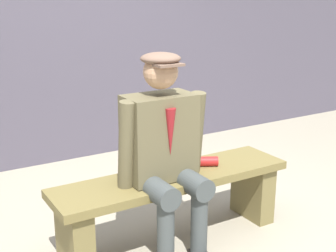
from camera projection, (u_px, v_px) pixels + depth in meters
The scene contains 5 objects.
ground_plane at pixel (173, 240), 3.29m from camera, with size 30.00×30.00×0.00m, color gray.
bench at pixel (173, 196), 3.19m from camera, with size 1.69×0.43×0.50m.
seated_man at pixel (164, 145), 2.98m from camera, with size 0.62×0.60×1.34m.
rolled_magazine at pixel (200, 161), 3.30m from camera, with size 0.07×0.07×0.25m, color #B21E1E.
stadium_wall at pixel (65, 45), 4.69m from camera, with size 12.00×0.24×2.36m, color #4B4653.
Camera 1 is at (1.55, 2.50, 1.68)m, focal length 49.49 mm.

